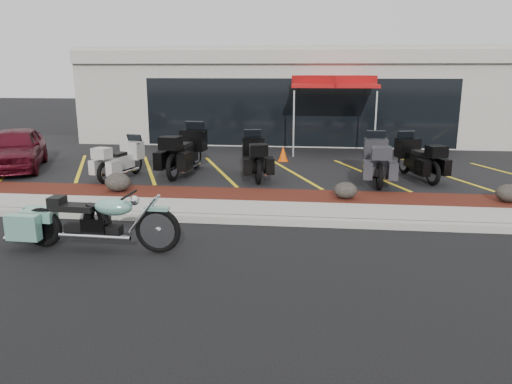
# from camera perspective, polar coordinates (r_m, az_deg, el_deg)

# --- Properties ---
(ground) EXTENTS (90.00, 90.00, 0.00)m
(ground) POSITION_cam_1_polar(r_m,az_deg,el_deg) (9.52, 2.70, -5.35)
(ground) COLOR black
(ground) RESTS_ON ground
(curb) EXTENTS (24.00, 0.25, 0.15)m
(curb) POSITION_cam_1_polar(r_m,az_deg,el_deg) (10.35, 3.04, -3.33)
(curb) COLOR gray
(curb) RESTS_ON ground
(sidewalk) EXTENTS (24.00, 1.20, 0.15)m
(sidewalk) POSITION_cam_1_polar(r_m,az_deg,el_deg) (11.02, 3.27, -2.26)
(sidewalk) COLOR gray
(sidewalk) RESTS_ON ground
(mulch_bed) EXTENTS (24.00, 1.20, 0.16)m
(mulch_bed) POSITION_cam_1_polar(r_m,az_deg,el_deg) (12.18, 3.60, -0.69)
(mulch_bed) COLOR #350F0C
(mulch_bed) RESTS_ON ground
(upper_lot) EXTENTS (26.00, 9.60, 0.15)m
(upper_lot) POSITION_cam_1_polar(r_m,az_deg,el_deg) (17.46, 4.54, 3.72)
(upper_lot) COLOR black
(upper_lot) RESTS_ON ground
(dealership_building) EXTENTS (18.00, 8.16, 4.00)m
(dealership_building) POSITION_cam_1_polar(r_m,az_deg,el_deg) (23.48, 5.20, 11.03)
(dealership_building) COLOR #A09C90
(dealership_building) RESTS_ON ground
(boulder_left) EXTENTS (0.65, 0.54, 0.46)m
(boulder_left) POSITION_cam_1_polar(r_m,az_deg,el_deg) (12.92, -15.50, 1.09)
(boulder_left) COLOR black
(boulder_left) RESTS_ON mulch_bed
(boulder_mid) EXTENTS (0.55, 0.46, 0.39)m
(boulder_mid) POSITION_cam_1_polar(r_m,az_deg,el_deg) (11.94, 10.19, 0.19)
(boulder_mid) COLOR black
(boulder_mid) RESTS_ON mulch_bed
(boulder_right) EXTENTS (0.59, 0.49, 0.42)m
(boulder_right) POSITION_cam_1_polar(r_m,az_deg,el_deg) (12.83, 26.92, -0.11)
(boulder_right) COLOR black
(boulder_right) RESTS_ON mulch_bed
(hero_cruiser) EXTENTS (3.10, 0.90, 1.08)m
(hero_cruiser) POSITION_cam_1_polar(r_m,az_deg,el_deg) (8.78, -11.18, -3.57)
(hero_cruiser) COLOR #659D8B
(hero_cruiser) RESTS_ON ground
(touring_white) EXTENTS (1.22, 2.12, 1.16)m
(touring_white) POSITION_cam_1_polar(r_m,az_deg,el_deg) (14.99, -13.66, 4.23)
(touring_white) COLOR #BBBBB7
(touring_white) RESTS_ON upper_lot
(touring_black_front) EXTENTS (1.25, 2.62, 1.47)m
(touring_black_front) POSITION_cam_1_polar(r_m,az_deg,el_deg) (15.40, -6.94, 5.35)
(touring_black_front) COLOR black
(touring_black_front) RESTS_ON upper_lot
(touring_black_mid) EXTENTS (1.30, 2.34, 1.29)m
(touring_black_mid) POSITION_cam_1_polar(r_m,az_deg,el_deg) (14.76, -0.39, 4.73)
(touring_black_mid) COLOR black
(touring_black_mid) RESTS_ON upper_lot
(touring_grey) EXTENTS (0.94, 2.31, 1.33)m
(touring_grey) POSITION_cam_1_polar(r_m,az_deg,el_deg) (14.52, 13.41, 4.29)
(touring_grey) COLOR #2D2D32
(touring_grey) RESTS_ON upper_lot
(touring_black_rear) EXTENTS (1.45, 2.33, 1.27)m
(touring_black_rear) POSITION_cam_1_polar(r_m,az_deg,el_deg) (15.19, 16.66, 4.37)
(touring_black_rear) COLOR black
(touring_black_rear) RESTS_ON upper_lot
(parked_car) EXTENTS (2.82, 4.03, 1.27)m
(parked_car) POSITION_cam_1_polar(r_m,az_deg,el_deg) (16.89, -25.79, 4.49)
(parked_car) COLOR #470A15
(parked_car) RESTS_ON upper_lot
(traffic_cone) EXTENTS (0.38, 0.38, 0.52)m
(traffic_cone) POSITION_cam_1_polar(r_m,az_deg,el_deg) (16.67, 3.11, 4.42)
(traffic_cone) COLOR #D34807
(traffic_cone) RESTS_ON upper_lot
(popup_canopy) EXTENTS (3.55, 3.55, 2.77)m
(popup_canopy) POSITION_cam_1_polar(r_m,az_deg,el_deg) (18.76, 8.92, 12.25)
(popup_canopy) COLOR silver
(popup_canopy) RESTS_ON upper_lot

